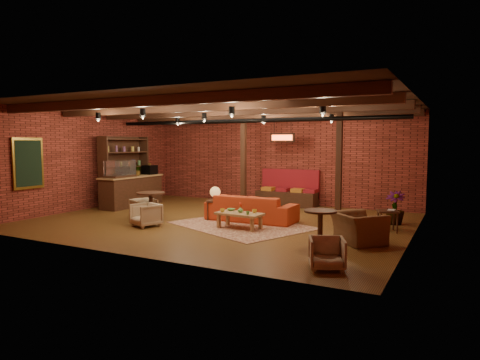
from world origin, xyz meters
The scene contains 29 objects.
floor centered at (0.00, 0.00, 0.00)m, with size 10.00×10.00×0.00m, color #3B240E.
ceiling centered at (0.00, 0.00, 3.20)m, with size 10.00×8.00×0.02m, color black.
wall_back centered at (0.00, 4.00, 1.60)m, with size 10.00×0.02×3.20m, color maroon.
wall_front centered at (0.00, -4.00, 1.60)m, with size 10.00×0.02×3.20m, color maroon.
wall_left centered at (-5.00, 0.00, 1.60)m, with size 0.02×8.00×3.20m, color maroon.
wall_right centered at (5.00, 0.00, 1.60)m, with size 0.02×8.00×3.20m, color maroon.
ceiling_beams centered at (0.00, 0.00, 3.08)m, with size 9.80×6.40×0.22m, color black, non-canonical shape.
ceiling_pipe centered at (0.00, 1.60, 2.85)m, with size 0.12×0.12×9.60m, color black.
post_left centered at (-0.60, 2.60, 1.60)m, with size 0.16×0.16×3.20m, color black.
post_right centered at (2.80, 2.00, 1.60)m, with size 0.16×0.16×3.20m, color black.
service_counter centered at (-4.10, 1.00, 0.80)m, with size 0.80×2.50×1.60m, color black, non-canonical shape.
plant_counter centered at (-4.00, 1.20, 1.22)m, with size 0.35×0.39×0.30m, color #337F33.
shelving_hutch centered at (-4.50, 1.10, 1.20)m, with size 0.52×2.00×2.40m, color black, non-canonical shape.
chalkboard_menu centered at (-4.93, -2.30, 1.60)m, with size 0.08×0.96×1.46m, color black.
banquette centered at (0.60, 3.55, 0.50)m, with size 2.10×0.70×1.00m, color maroon, non-canonical shape.
service_sign centered at (0.60, 3.10, 2.35)m, with size 0.86×0.06×0.30m, color #FF4A19.
ceiling_spotlights centered at (0.00, 0.00, 2.86)m, with size 6.40×4.40×0.28m, color black, non-canonical shape.
rug centered at (0.85, -0.33, 0.01)m, with size 3.36×2.57×0.01m, color maroon.
sofa centered at (0.78, 0.39, 0.37)m, with size 2.51×0.98×0.73m, color #AE3418.
coffee_table centered at (0.97, -0.70, 0.36)m, with size 1.23×0.68×0.66m.
side_table_lamp centered at (-0.22, 0.11, 0.72)m, with size 0.58×0.58×0.94m.
round_table_left centered at (-1.68, -0.94, 0.55)m, with size 0.78×0.78×0.81m.
armchair_a centered at (-2.06, -0.79, 0.33)m, with size 0.63×0.59×0.65m, color beige.
armchair_b centered at (-1.32, -1.58, 0.33)m, with size 0.64×0.60×0.66m, color beige.
armchair_right centered at (4.01, -0.91, 0.45)m, with size 1.02×0.67×0.90m, color brown.
side_table_book centered at (4.38, 0.66, 0.49)m, with size 0.61×0.61×0.55m.
round_table_right centered at (3.40, -1.70, 0.53)m, with size 0.68×0.68×0.79m.
armchair_far centered at (3.95, -3.11, 0.31)m, with size 0.59×0.56×0.61m, color beige.
plant_tall centered at (4.40, 1.73, 1.33)m, with size 1.50×1.50×2.67m, color #4C7F4C.
Camera 1 is at (5.98, -10.21, 2.18)m, focal length 32.00 mm.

